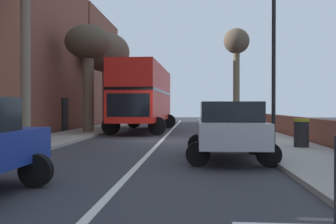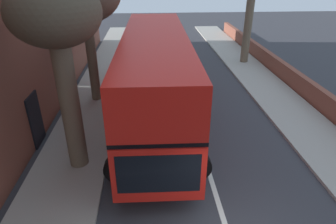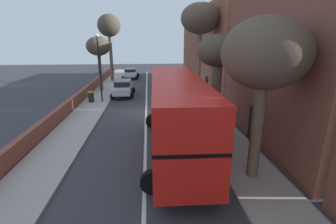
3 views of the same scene
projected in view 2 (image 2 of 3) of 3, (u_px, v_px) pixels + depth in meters
name	position (u px, v px, depth m)	size (l,w,h in m)	color
double_decker_bus	(156.00, 76.00, 12.02)	(3.73, 11.03, 4.06)	red
street_tree_left_4	(56.00, 25.00, 8.23)	(2.65, 2.65, 6.14)	brown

